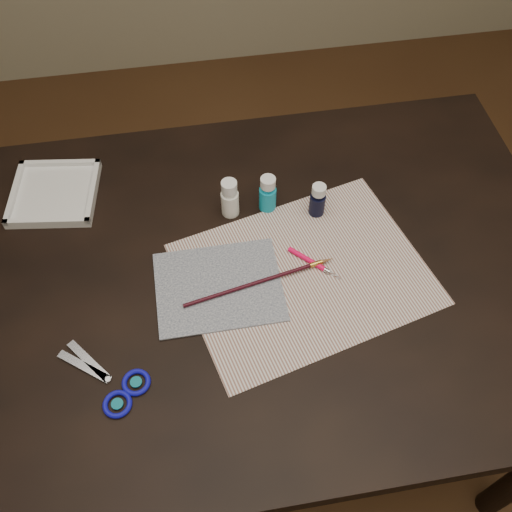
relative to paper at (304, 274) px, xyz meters
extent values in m
cube|color=#422614|center=(-0.09, 0.02, -0.76)|extent=(3.50, 3.50, 0.02)
cube|color=black|center=(-0.09, 0.02, -0.38)|extent=(1.30, 0.90, 0.75)
cube|color=silver|center=(0.00, 0.00, 0.00)|extent=(0.55, 0.47, 0.00)
cube|color=#151E3A|center=(-0.17, 0.00, 0.00)|extent=(0.25, 0.20, 0.00)
cylinder|color=white|center=(-0.12, 0.18, 0.05)|extent=(0.04, 0.04, 0.09)
cylinder|color=#0F9ABA|center=(-0.04, 0.19, 0.04)|extent=(0.05, 0.05, 0.09)
cylinder|color=black|center=(0.06, 0.15, 0.04)|extent=(0.04, 0.04, 0.08)
cube|color=silver|center=(-0.50, 0.29, 0.01)|extent=(0.21, 0.21, 0.02)
camera|label=1|loc=(-0.20, -0.61, 0.96)|focal=40.00mm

